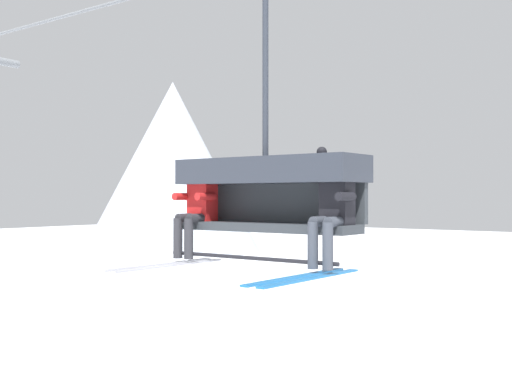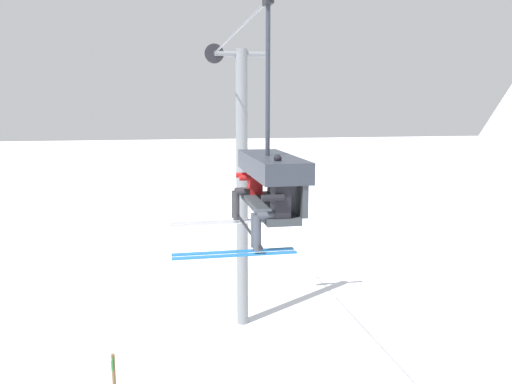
% 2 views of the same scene
% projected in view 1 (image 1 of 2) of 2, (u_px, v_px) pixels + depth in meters
% --- Properties ---
extents(mountain_peak_west, '(18.49, 18.49, 17.83)m').
position_uv_depth(mountain_peak_west, '(173.00, 166.00, 67.70)').
color(mountain_peak_west, silver).
rests_on(mountain_peak_west, ground_plane).
extents(chairlift_chair, '(2.33, 0.74, 3.48)m').
position_uv_depth(chairlift_chair, '(269.00, 181.00, 7.42)').
color(chairlift_chair, '#33383D').
extents(skier_red, '(0.46, 1.70, 1.23)m').
position_uv_depth(skier_red, '(195.00, 208.00, 7.81)').
color(skier_red, red).
extents(skier_black, '(0.48, 1.70, 1.34)m').
position_uv_depth(skier_black, '(331.00, 208.00, 6.67)').
color(skier_black, black).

